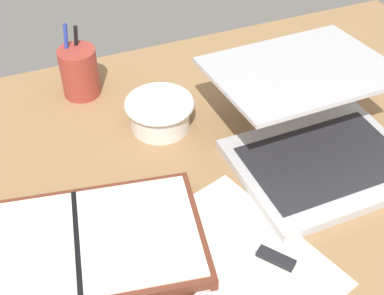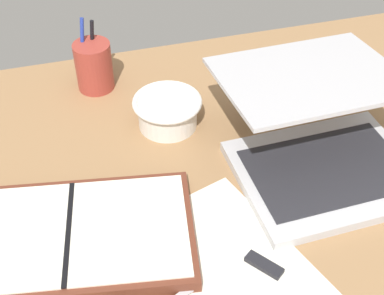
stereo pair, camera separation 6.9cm
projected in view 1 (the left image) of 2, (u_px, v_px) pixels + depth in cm
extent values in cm
cube|color=#936D47|center=(217.00, 198.00, 93.04)|extent=(140.00, 100.00, 2.00)
cube|color=#B7B7BC|center=(323.00, 163.00, 96.75)|extent=(31.92, 25.68, 1.80)
cube|color=#232328|center=(324.00, 159.00, 96.07)|extent=(27.99, 18.61, 0.24)
cube|color=#B7B7BC|center=(300.00, 70.00, 95.53)|extent=(31.92, 25.65, 3.19)
cube|color=silver|center=(302.00, 71.00, 95.24)|extent=(29.35, 23.06, 2.48)
cylinder|color=silver|center=(160.00, 115.00, 104.08)|extent=(11.52, 11.52, 5.64)
torus|color=silver|center=(159.00, 104.00, 102.19)|extent=(13.56, 13.56, 1.08)
cylinder|color=#9E382D|center=(79.00, 72.00, 110.77)|extent=(7.78, 7.78, 10.51)
cylinder|color=black|center=(77.00, 56.00, 110.56)|extent=(2.23, 0.99, 13.74)
cylinder|color=#233899|center=(67.00, 59.00, 109.00)|extent=(2.82, 4.29, 14.21)
cube|color=brown|center=(78.00, 247.00, 82.39)|extent=(42.21, 28.92, 2.46)
cube|color=silver|center=(13.00, 252.00, 79.99)|extent=(21.33, 23.40, 0.30)
cube|color=silver|center=(138.00, 231.00, 82.94)|extent=(21.33, 23.40, 0.30)
cube|color=black|center=(77.00, 241.00, 81.37)|extent=(4.25, 20.50, 0.30)
cube|color=silver|center=(244.00, 254.00, 82.80)|extent=(26.65, 33.64, 0.16)
cube|color=black|center=(276.00, 259.00, 81.67)|extent=(5.20, 6.00, 1.00)
cube|color=silver|center=(255.00, 249.00, 83.06)|extent=(1.68, 1.68, 0.60)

